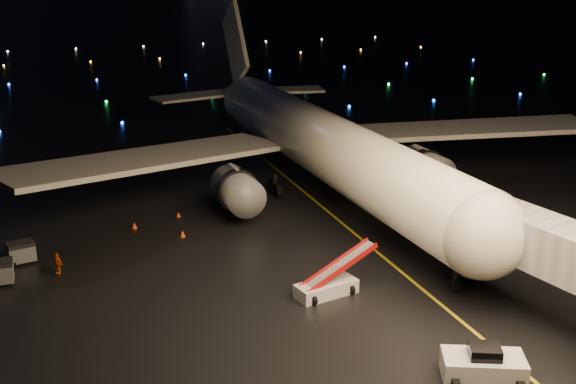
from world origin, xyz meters
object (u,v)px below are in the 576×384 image
Objects in this scene: pushback_tug at (484,363)px; crew_c at (57,263)px; baggage_cart_0 at (21,253)px; belt_loader at (326,274)px; airliner at (310,103)px.

crew_c is at bearing 157.00° from pushback_tug.
pushback_tug is at bearing -59.22° from baggage_cart_0.
belt_loader is 3.90× the size of crew_c.
belt_loader is at bearing -110.14° from airliner.
airliner is at bearing 107.61° from pushback_tug.
belt_loader is 22.64m from baggage_cart_0.
belt_loader is 3.27× the size of baggage_cart_0.
belt_loader reaches higher than pushback_tug.
pushback_tug is 2.27× the size of baggage_cart_0.
crew_c is at bearing -152.97° from airliner.
airliner is 13.62× the size of pushback_tug.
crew_c is (-20.46, 21.60, -0.23)m from pushback_tug.
pushback_tug is at bearing -83.67° from belt_loader.
belt_loader reaches higher than baggage_cart_0.
airliner reaches higher than pushback_tug.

